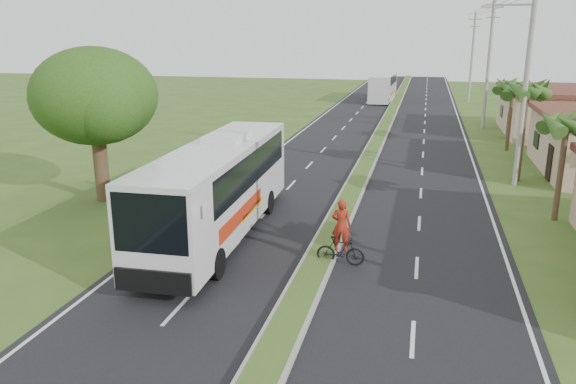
# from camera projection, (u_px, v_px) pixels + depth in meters

# --- Properties ---
(ground) EXTENTS (180.00, 180.00, 0.00)m
(ground) POSITION_uv_depth(u_px,v_px,m) (289.00, 324.00, 16.17)
(ground) COLOR #39541F
(ground) RESTS_ON ground
(road_asphalt) EXTENTS (14.00, 160.00, 0.02)m
(road_asphalt) POSITION_uv_depth(u_px,v_px,m) (364.00, 168.00, 34.87)
(road_asphalt) COLOR black
(road_asphalt) RESTS_ON ground
(median_strip) EXTENTS (1.20, 160.00, 0.18)m
(median_strip) POSITION_uv_depth(u_px,v_px,m) (364.00, 167.00, 34.84)
(median_strip) COLOR gray
(median_strip) RESTS_ON ground
(lane_edge_left) EXTENTS (0.12, 160.00, 0.01)m
(lane_edge_left) POSITION_uv_depth(u_px,v_px,m) (261.00, 163.00, 36.40)
(lane_edge_left) COLOR silver
(lane_edge_left) RESTS_ON ground
(lane_edge_right) EXTENTS (0.12, 160.00, 0.01)m
(lane_edge_right) POSITION_uv_depth(u_px,v_px,m) (477.00, 175.00, 33.35)
(lane_edge_right) COLOR silver
(lane_edge_right) RESTS_ON ground
(shop_far) EXTENTS (8.60, 11.60, 3.82)m
(shop_far) POSITION_uv_depth(u_px,v_px,m) (557.00, 111.00, 46.12)
(shop_far) COLOR tan
(shop_far) RESTS_ON ground
(palm_verge_b) EXTENTS (2.40, 2.40, 5.05)m
(palm_verge_b) POSITION_uv_depth(u_px,v_px,m) (567.00, 124.00, 24.07)
(palm_verge_b) COLOR #473321
(palm_verge_b) RESTS_ON ground
(palm_verge_c) EXTENTS (2.40, 2.40, 5.85)m
(palm_verge_c) POSITION_uv_depth(u_px,v_px,m) (528.00, 90.00, 30.54)
(palm_verge_c) COLOR #473321
(palm_verge_c) RESTS_ON ground
(palm_verge_d) EXTENTS (2.40, 2.40, 5.25)m
(palm_verge_d) POSITION_uv_depth(u_px,v_px,m) (513.00, 86.00, 39.00)
(palm_verge_d) COLOR #473321
(palm_verge_d) RESTS_ON ground
(shade_tree) EXTENTS (6.30, 6.00, 7.54)m
(shade_tree) POSITION_uv_depth(u_px,v_px,m) (93.00, 100.00, 26.93)
(shade_tree) COLOR #473321
(shade_tree) RESTS_ON ground
(utility_pole_b) EXTENTS (3.20, 0.28, 12.00)m
(utility_pole_b) POSITION_uv_depth(u_px,v_px,m) (527.00, 70.00, 29.37)
(utility_pole_b) COLOR gray
(utility_pole_b) RESTS_ON ground
(utility_pole_c) EXTENTS (1.60, 0.28, 11.00)m
(utility_pole_c) POSITION_uv_depth(u_px,v_px,m) (489.00, 63.00, 48.22)
(utility_pole_c) COLOR gray
(utility_pole_c) RESTS_ON ground
(utility_pole_d) EXTENTS (1.60, 0.28, 10.50)m
(utility_pole_d) POSITION_uv_depth(u_px,v_px,m) (472.00, 57.00, 66.99)
(utility_pole_d) COLOR gray
(utility_pole_d) RESTS_ON ground
(coach_bus_main) EXTENTS (3.06, 12.76, 4.10)m
(coach_bus_main) POSITION_uv_depth(u_px,v_px,m) (219.00, 183.00, 22.65)
(coach_bus_main) COLOR silver
(coach_bus_main) RESTS_ON ground
(coach_bus_far) EXTENTS (2.71, 11.17, 3.24)m
(coach_bus_far) POSITION_uv_depth(u_px,v_px,m) (383.00, 86.00, 69.87)
(coach_bus_far) COLOR silver
(coach_bus_far) RESTS_ON ground
(motorcyclist) EXTENTS (1.75, 0.50, 2.46)m
(motorcyclist) POSITION_uv_depth(u_px,v_px,m) (341.00, 241.00, 20.10)
(motorcyclist) COLOR black
(motorcyclist) RESTS_ON ground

